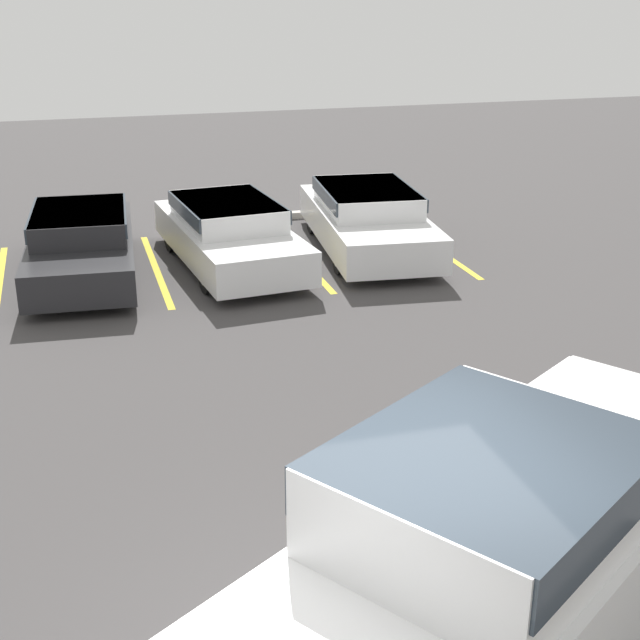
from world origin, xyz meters
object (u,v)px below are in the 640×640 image
Objects in this scene: parked_sedan_a at (81,241)px; parked_sedan_c at (368,217)px; wheel_stop_curb at (273,217)px; parked_sedan_b at (229,231)px; pickup_truck at (504,545)px.

parked_sedan_a is 5.34m from parked_sedan_c.
parked_sedan_c is 3.04m from wheel_stop_curb.
parked_sedan_b is 0.96× the size of parked_sedan_c.
parked_sedan_c is (2.61, 10.66, -0.28)m from pickup_truck.
pickup_truck is 10.85m from parked_sedan_a.
parked_sedan_a is at bearing -82.50° from parked_sedan_c.
wheel_stop_curb is (1.51, 2.99, -0.57)m from parked_sedan_b.
parked_sedan_c reaches higher than parked_sedan_b.
wheel_stop_curb is at bearing 50.68° from pickup_truck.
parked_sedan_b reaches higher than wheel_stop_curb.
parked_sedan_b is 2.36× the size of wheel_stop_curb.
parked_sedan_a is 2.60m from parked_sedan_b.
pickup_truck is 13.48m from wheel_stop_curb.
pickup_truck is at bearing 18.47° from parked_sedan_a.
pickup_truck is 1.33× the size of parked_sedan_b.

